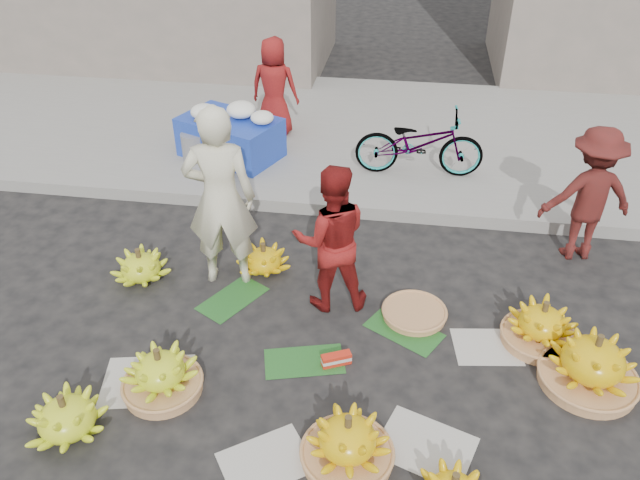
# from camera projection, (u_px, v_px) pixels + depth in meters

# --- Properties ---
(ground) EXTENTS (80.00, 80.00, 0.00)m
(ground) POSITION_uv_depth(u_px,v_px,m) (320.00, 346.00, 5.29)
(ground) COLOR black
(ground) RESTS_ON ground
(curb) EXTENTS (40.00, 0.25, 0.15)m
(curb) POSITION_uv_depth(u_px,v_px,m) (349.00, 207.00, 7.06)
(curb) COLOR gray
(curb) RESTS_ON ground
(sidewalk) EXTENTS (40.00, 4.00, 0.12)m
(sidewalk) POSITION_uv_depth(u_px,v_px,m) (365.00, 132.00, 8.79)
(sidewalk) COLOR gray
(sidewalk) RESTS_ON ground
(newspaper_scatter) EXTENTS (3.20, 1.80, 0.00)m
(newspaper_scatter) POSITION_uv_depth(u_px,v_px,m) (304.00, 420.00, 4.64)
(newspaper_scatter) COLOR beige
(newspaper_scatter) RESTS_ON ground
(banana_leaves) EXTENTS (2.00, 1.00, 0.00)m
(banana_leaves) POSITION_uv_depth(u_px,v_px,m) (312.00, 329.00, 5.47)
(banana_leaves) COLOR #1A501E
(banana_leaves) RESTS_ON ground
(banana_bunch_0) EXTENTS (0.61, 0.61, 0.43)m
(banana_bunch_0) POSITION_uv_depth(u_px,v_px,m) (161.00, 374.00, 4.79)
(banana_bunch_0) COLOR #AD7548
(banana_bunch_0) RESTS_ON ground
(banana_bunch_1) EXTENTS (0.58, 0.58, 0.36)m
(banana_bunch_1) POSITION_uv_depth(u_px,v_px,m) (66.00, 416.00, 4.47)
(banana_bunch_1) COLOR #A6CA1C
(banana_bunch_1) RESTS_ON ground
(banana_bunch_2) EXTENTS (0.69, 0.69, 0.44)m
(banana_bunch_2) POSITION_uv_depth(u_px,v_px,m) (348.00, 442.00, 4.25)
(banana_bunch_2) COLOR #AD7548
(banana_bunch_2) RESTS_ON ground
(banana_bunch_4) EXTENTS (0.89, 0.89, 0.50)m
(banana_bunch_4) POSITION_uv_depth(u_px,v_px,m) (592.00, 363.00, 4.82)
(banana_bunch_4) COLOR #AD7548
(banana_bunch_4) RESTS_ON ground
(banana_bunch_5) EXTENTS (0.61, 0.61, 0.43)m
(banana_bunch_5) POSITION_uv_depth(u_px,v_px,m) (541.00, 325.00, 5.24)
(banana_bunch_5) COLOR #AD7548
(banana_bunch_5) RESTS_ON ground
(banana_bunch_6) EXTENTS (0.53, 0.53, 0.34)m
(banana_bunch_6) POSITION_uv_depth(u_px,v_px,m) (140.00, 266.00, 6.01)
(banana_bunch_6) COLOR #A6CA1C
(banana_bunch_6) RESTS_ON ground
(banana_bunch_7) EXTENTS (0.53, 0.53, 0.31)m
(banana_bunch_7) POSITION_uv_depth(u_px,v_px,m) (264.00, 259.00, 6.12)
(banana_bunch_7) COLOR yellow
(banana_bunch_7) RESTS_ON ground
(basket_spare) EXTENTS (0.71, 0.71, 0.06)m
(basket_spare) POSITION_uv_depth(u_px,v_px,m) (414.00, 313.00, 5.59)
(basket_spare) COLOR #AD7548
(basket_spare) RESTS_ON ground
(incense_stack) EXTENTS (0.25, 0.17, 0.10)m
(incense_stack) POSITION_uv_depth(u_px,v_px,m) (336.00, 359.00, 5.09)
(incense_stack) COLOR red
(incense_stack) RESTS_ON ground
(vendor_cream) EXTENTS (0.71, 0.52, 1.78)m
(vendor_cream) POSITION_uv_depth(u_px,v_px,m) (220.00, 198.00, 5.60)
(vendor_cream) COLOR beige
(vendor_cream) RESTS_ON ground
(vendor_red) EXTENTS (0.78, 0.67, 1.40)m
(vendor_red) POSITION_uv_depth(u_px,v_px,m) (331.00, 239.00, 5.40)
(vendor_red) COLOR maroon
(vendor_red) RESTS_ON ground
(man_striped) EXTENTS (0.98, 0.68, 1.39)m
(man_striped) POSITION_uv_depth(u_px,v_px,m) (589.00, 195.00, 6.04)
(man_striped) COLOR maroon
(man_striped) RESTS_ON ground
(flower_table) EXTENTS (1.40, 1.16, 0.70)m
(flower_table) POSITION_uv_depth(u_px,v_px,m) (231.00, 135.00, 7.88)
(flower_table) COLOR #1934A7
(flower_table) RESTS_ON sidewalk
(grey_bucket) EXTENTS (0.32, 0.32, 0.36)m
(grey_bucket) POSITION_uv_depth(u_px,v_px,m) (194.00, 147.00, 7.85)
(grey_bucket) COLOR slate
(grey_bucket) RESTS_ON sidewalk
(flower_vendor) EXTENTS (0.67, 0.46, 1.31)m
(flower_vendor) POSITION_uv_depth(u_px,v_px,m) (274.00, 87.00, 8.27)
(flower_vendor) COLOR maroon
(flower_vendor) RESTS_ON sidewalk
(bicycle) EXTENTS (0.60, 1.55, 0.80)m
(bicycle) POSITION_uv_depth(u_px,v_px,m) (419.00, 143.00, 7.42)
(bicycle) COLOR gray
(bicycle) RESTS_ON sidewalk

